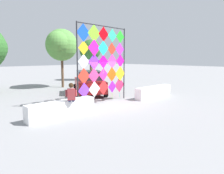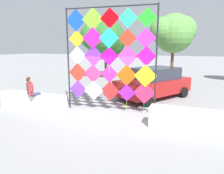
# 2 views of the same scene
# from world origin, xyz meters

# --- Properties ---
(ground) EXTENTS (120.00, 120.00, 0.00)m
(ground) POSITION_xyz_m (0.00, 0.00, 0.00)
(ground) COLOR gray
(plaza_ledge_left) EXTENTS (3.41, 0.56, 0.78)m
(plaza_ledge_left) POSITION_xyz_m (-3.63, -0.30, 0.39)
(plaza_ledge_left) COLOR white
(plaza_ledge_left) RESTS_ON ground
(plaza_ledge_right) EXTENTS (3.41, 0.56, 0.78)m
(plaza_ledge_right) POSITION_xyz_m (3.63, -0.30, 0.39)
(plaza_ledge_right) COLOR white
(plaza_ledge_right) RESTS_ON ground
(kite_display_rack) EXTENTS (4.11, 0.42, 4.63)m
(kite_display_rack) POSITION_xyz_m (-0.12, 0.71, 2.60)
(kite_display_rack) COLOR #232328
(kite_display_rack) RESTS_ON ground
(seated_vendor) EXTENTS (0.69, 0.78, 1.62)m
(seated_vendor) POSITION_xyz_m (-3.29, -0.59, 0.97)
(seated_vendor) COLOR navy
(seated_vendor) RESTS_ON ground
(parked_car) EXTENTS (4.01, 4.88, 1.76)m
(parked_car) POSITION_xyz_m (1.33, 3.97, 0.89)
(parked_car) COLOR maroon
(parked_car) RESTS_ON ground
(tree_broadleaf) EXTENTS (2.42, 2.66, 4.88)m
(tree_broadleaf) POSITION_xyz_m (7.73, 11.83, 3.59)
(tree_broadleaf) COLOR brown
(tree_broadleaf) RESTS_ON ground
(tree_palm_like) EXTENTS (3.30, 3.05, 5.32)m
(tree_palm_like) POSITION_xyz_m (1.89, 8.70, 3.93)
(tree_palm_like) COLOR brown
(tree_palm_like) RESTS_ON ground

